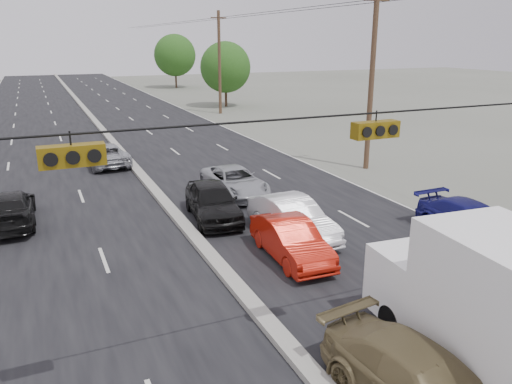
% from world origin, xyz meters
% --- Properties ---
extents(ground, '(200.00, 200.00, 0.00)m').
position_xyz_m(ground, '(0.00, 0.00, 0.00)').
color(ground, '#606356').
rests_on(ground, ground).
extents(road_surface, '(20.00, 160.00, 0.02)m').
position_xyz_m(road_surface, '(0.00, 30.00, 0.00)').
color(road_surface, black).
rests_on(road_surface, ground).
extents(center_median, '(0.50, 160.00, 0.20)m').
position_xyz_m(center_median, '(0.00, 30.00, 0.10)').
color(center_median, gray).
rests_on(center_median, ground).
extents(utility_pole_right_b, '(1.60, 0.30, 10.00)m').
position_xyz_m(utility_pole_right_b, '(12.50, 15.00, 5.11)').
color(utility_pole_right_b, '#422D1E').
rests_on(utility_pole_right_b, ground).
extents(utility_pole_right_c, '(1.60, 0.30, 10.00)m').
position_xyz_m(utility_pole_right_c, '(12.50, 40.00, 5.11)').
color(utility_pole_right_c, '#422D1E').
rests_on(utility_pole_right_c, ground).
extents(traffic_signals, '(25.00, 0.30, 0.54)m').
position_xyz_m(traffic_signals, '(1.40, 0.00, 5.49)').
color(traffic_signals, black).
rests_on(traffic_signals, ground).
extents(tree_right_mid, '(5.60, 5.60, 7.14)m').
position_xyz_m(tree_right_mid, '(15.00, 45.00, 4.34)').
color(tree_right_mid, '#382619').
rests_on(tree_right_mid, ground).
extents(tree_right_far, '(6.40, 6.40, 8.16)m').
position_xyz_m(tree_right_far, '(16.00, 70.00, 4.96)').
color(tree_right_far, '#382619').
rests_on(tree_right_far, ground).
extents(box_truck, '(2.94, 7.01, 3.47)m').
position_xyz_m(box_truck, '(3.49, -2.19, 1.78)').
color(box_truck, black).
rests_on(box_truck, ground).
extents(red_sedan, '(1.63, 4.25, 1.38)m').
position_xyz_m(red_sedan, '(2.52, 5.51, 0.69)').
color(red_sedan, '#B8180B').
rests_on(red_sedan, ground).
extents(queue_car_a, '(2.37, 4.78, 1.56)m').
position_xyz_m(queue_car_a, '(1.40, 10.40, 0.78)').
color(queue_car_a, black).
rests_on(queue_car_a, ground).
extents(queue_car_b, '(1.90, 4.68, 1.51)m').
position_xyz_m(queue_car_b, '(3.50, 7.24, 0.75)').
color(queue_car_b, white).
rests_on(queue_car_b, ground).
extents(queue_car_c, '(2.28, 4.81, 1.33)m').
position_xyz_m(queue_car_c, '(3.50, 13.23, 0.66)').
color(queue_car_c, '#9EA0A6').
rests_on(queue_car_c, ground).
extents(queue_car_d, '(1.98, 4.76, 1.38)m').
position_xyz_m(queue_car_d, '(9.60, 4.34, 0.69)').
color(queue_car_d, navy).
rests_on(queue_car_d, ground).
extents(oncoming_near, '(1.99, 4.81, 1.39)m').
position_xyz_m(oncoming_near, '(-6.39, 13.09, 0.69)').
color(oncoming_near, black).
rests_on(oncoming_near, ground).
extents(oncoming_far, '(2.57, 4.92, 1.32)m').
position_xyz_m(oncoming_far, '(-1.40, 21.90, 0.66)').
color(oncoming_far, '#9A9CA1').
rests_on(oncoming_far, ground).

